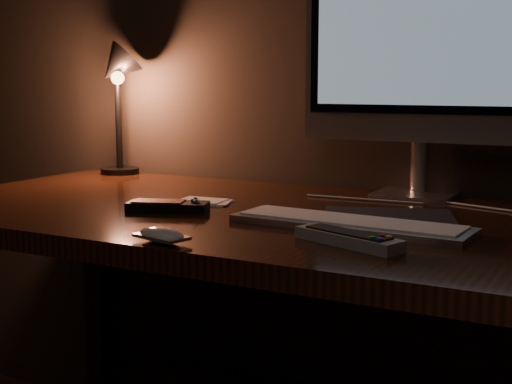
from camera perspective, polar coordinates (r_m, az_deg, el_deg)
The scene contains 10 objects.
desk at distance 1.52m, azimuth 2.70°, elevation -5.94°, with size 1.60×0.75×0.75m.
monitor at distance 1.65m, azimuth 12.97°, elevation 11.18°, with size 0.54×0.16×0.56m.
keyboard at distance 1.29m, azimuth 7.50°, elevation -2.50°, with size 0.44×0.12×0.02m, color silver.
mousepad at distance 1.39m, azimuth 10.53°, elevation -1.99°, with size 0.25×0.20×0.00m, color black.
mouse at distance 1.17m, azimuth -7.56°, elevation -3.61°, with size 0.09×0.05×0.02m, color white.
media_remote at distance 1.45m, azimuth -7.08°, elevation -1.12°, with size 0.17×0.11×0.03m.
tv_remote at distance 1.15m, azimuth 7.38°, elevation -3.69°, with size 0.20×0.11×0.03m.
papers at distance 1.54m, azimuth -4.26°, elevation -0.76°, with size 0.12×0.08×0.01m, color white.
desk_lamp at distance 2.02m, azimuth -11.06°, elevation 8.37°, with size 0.19×0.20×0.37m.
cable at distance 1.55m, azimuth 13.19°, elevation -0.97°, with size 0.00×0.00×0.51m, color white.
Camera 1 is at (0.63, 0.59, 1.01)m, focal length 50.00 mm.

